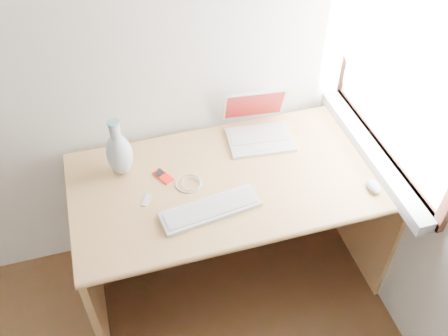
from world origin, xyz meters
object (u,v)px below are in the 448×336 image
object	(u,v)px
laptop	(258,128)
external_keyboard	(210,209)
desk	(228,196)
vase	(119,153)

from	to	relation	value
laptop	external_keyboard	xyz separation A→B (m)	(-0.35, -0.40, -0.04)
desk	laptop	distance (m)	0.37
external_keyboard	vase	size ratio (longest dim) A/B	1.49
desk	external_keyboard	size ratio (longest dim) A/B	3.33
desk	vase	world-z (taller)	vase
vase	external_keyboard	bearing A→B (deg)	-46.02
desk	vase	distance (m)	0.59
laptop	vase	distance (m)	0.67
desk	external_keyboard	xyz separation A→B (m)	(-0.15, -0.25, 0.23)
desk	external_keyboard	bearing A→B (deg)	-121.29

